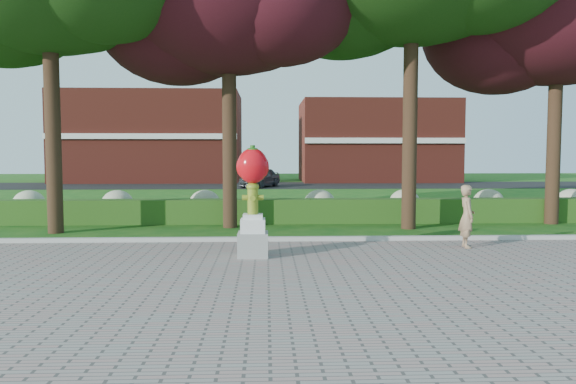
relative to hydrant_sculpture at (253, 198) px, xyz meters
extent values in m
plane|color=#134C13|center=(1.17, -0.86, -1.34)|extent=(100.00, 100.00, 0.00)
cube|color=gray|center=(1.17, -4.86, -1.32)|extent=(40.00, 14.00, 0.04)
cube|color=#ADADA5|center=(1.17, 2.14, -1.27)|extent=(40.00, 0.18, 0.15)
cube|color=#224F16|center=(1.17, 6.14, -0.94)|extent=(24.00, 0.70, 0.80)
ellipsoid|color=#A1A780|center=(-7.83, 7.14, -0.79)|extent=(1.10, 1.10, 0.99)
ellipsoid|color=#A1A780|center=(-4.83, 7.14, -0.79)|extent=(1.10, 1.10, 0.99)
ellipsoid|color=#A1A780|center=(-1.83, 7.14, -0.79)|extent=(1.10, 1.10, 0.99)
ellipsoid|color=#A1A780|center=(2.17, 7.14, -0.79)|extent=(1.10, 1.10, 0.99)
ellipsoid|color=#A1A780|center=(5.17, 7.14, -0.79)|extent=(1.10, 1.10, 0.99)
ellipsoid|color=#A1A780|center=(8.17, 7.14, -0.79)|extent=(1.10, 1.10, 0.99)
ellipsoid|color=#A1A780|center=(11.17, 7.14, -0.79)|extent=(1.10, 1.10, 0.99)
cube|color=black|center=(1.17, 27.14, -1.33)|extent=(50.00, 8.00, 0.02)
cube|color=maroon|center=(-8.83, 33.14, 2.16)|extent=(14.00, 8.00, 7.00)
cube|color=maroon|center=(9.17, 33.14, 1.86)|extent=(12.00, 8.00, 6.40)
cylinder|color=black|center=(-5.83, 4.14, 2.02)|extent=(0.44, 0.44, 6.72)
cylinder|color=black|center=(-0.83, 5.14, 1.74)|extent=(0.44, 0.44, 6.16)
ellipsoid|color=black|center=(-2.48, 6.02, 5.26)|extent=(5.28, 5.28, 4.22)
cylinder|color=black|center=(4.67, 4.64, 2.30)|extent=(0.44, 0.44, 7.28)
cylinder|color=black|center=(9.67, 5.64, 1.60)|extent=(0.44, 0.44, 5.88)
ellipsoid|color=black|center=(8.09, 6.48, 4.96)|extent=(5.04, 5.04, 4.03)
cube|color=gray|center=(0.00, 0.00, -1.03)|extent=(0.67, 0.67, 0.54)
cube|color=silver|center=(0.00, 0.00, -0.62)|extent=(0.54, 0.54, 0.30)
cube|color=silver|center=(0.00, 0.00, -0.41)|extent=(0.43, 0.43, 0.11)
cylinder|color=olive|center=(0.00, 0.00, -0.06)|extent=(0.24, 0.24, 0.60)
ellipsoid|color=olive|center=(0.00, 0.00, 0.24)|extent=(0.28, 0.28, 0.20)
cylinder|color=olive|center=(-0.17, 0.00, 0.01)|extent=(0.13, 0.12, 0.12)
cylinder|color=olive|center=(0.17, 0.00, 0.01)|extent=(0.13, 0.12, 0.12)
cylinder|color=olive|center=(0.00, -0.16, 0.01)|extent=(0.13, 0.13, 0.13)
cylinder|color=olive|center=(0.00, 0.00, 0.33)|extent=(0.09, 0.09, 0.05)
ellipsoid|color=red|center=(0.00, 0.00, 0.71)|extent=(0.67, 0.60, 0.78)
ellipsoid|color=red|center=(-0.19, 0.00, 0.69)|extent=(0.33, 0.33, 0.50)
ellipsoid|color=red|center=(0.19, 0.00, 0.69)|extent=(0.33, 0.33, 0.50)
cylinder|color=#235F15|center=(0.00, 0.00, 1.09)|extent=(0.11, 0.11, 0.13)
ellipsoid|color=#235F15|center=(0.00, 0.00, 1.06)|extent=(0.26, 0.26, 0.09)
imported|color=#9D7B5A|center=(5.15, 0.99, -0.54)|extent=(0.39, 0.57, 1.52)
imported|color=#44454C|center=(-0.12, 25.01, -0.67)|extent=(3.02, 4.14, 1.31)
camera|label=1|loc=(0.29, -12.32, 1.01)|focal=35.00mm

